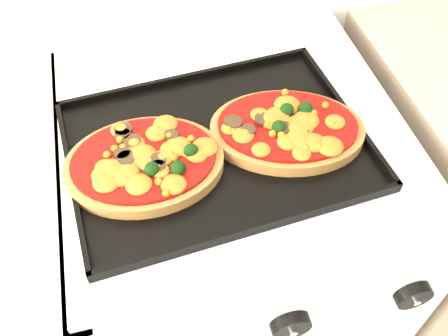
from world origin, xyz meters
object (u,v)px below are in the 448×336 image
object	(u,v)px
stove	(231,260)
baking_tray	(217,144)
pizza_left	(144,162)
pizza_right	(287,128)

from	to	relation	value
stove	baking_tray	xyz separation A→B (m)	(-0.04, -0.04, 0.47)
stove	baking_tray	size ratio (longest dim) A/B	1.92
stove	pizza_left	distance (m)	0.51
baking_tray	pizza_right	distance (m)	0.12
baking_tray	pizza_left	bearing A→B (deg)	-174.16
stove	pizza_right	size ratio (longest dim) A/B	3.61
pizza_left	baking_tray	bearing A→B (deg)	10.78
baking_tray	pizza_right	size ratio (longest dim) A/B	1.88
pizza_right	baking_tray	bearing A→B (deg)	176.29
stove	baking_tray	world-z (taller)	baking_tray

